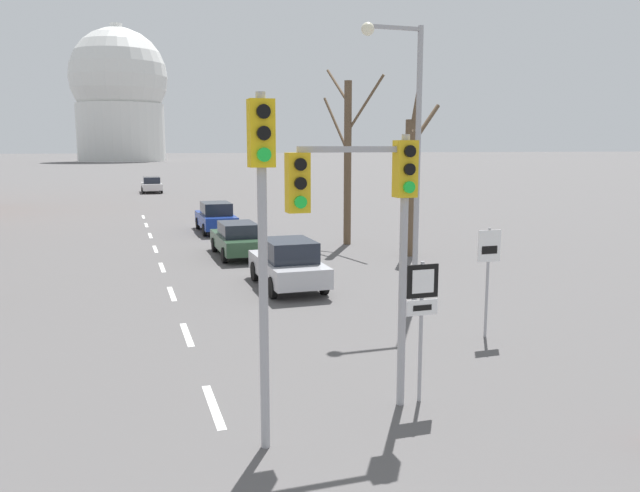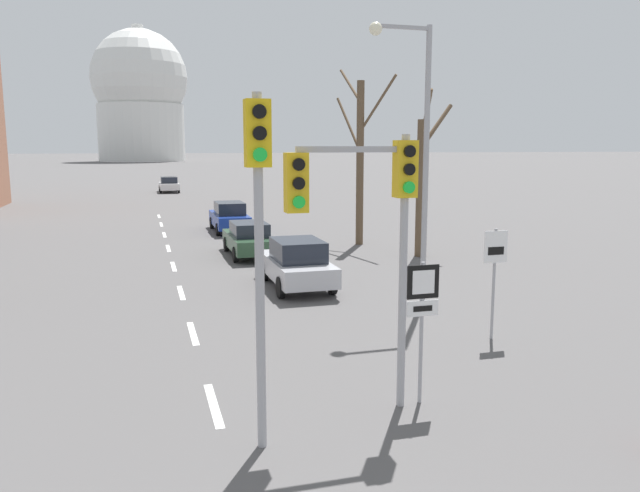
% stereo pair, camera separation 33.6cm
% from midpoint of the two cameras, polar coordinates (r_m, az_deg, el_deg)
% --- Properties ---
extents(lane_stripe_1, '(0.16, 2.00, 0.01)m').
position_cam_midpoint_polar(lane_stripe_1, '(11.67, -10.56, -14.20)').
color(lane_stripe_1, silver).
rests_on(lane_stripe_1, ground_plane).
extents(lane_stripe_2, '(0.16, 2.00, 0.01)m').
position_cam_midpoint_polar(lane_stripe_2, '(15.88, -12.68, -7.89)').
color(lane_stripe_2, silver).
rests_on(lane_stripe_2, ground_plane).
extents(lane_stripe_3, '(0.16, 2.00, 0.01)m').
position_cam_midpoint_polar(lane_stripe_3, '(20.22, -13.87, -4.25)').
color(lane_stripe_3, silver).
rests_on(lane_stripe_3, ground_plane).
extents(lane_stripe_4, '(0.16, 2.00, 0.01)m').
position_cam_midpoint_polar(lane_stripe_4, '(24.62, -14.62, -1.90)').
color(lane_stripe_4, silver).
rests_on(lane_stripe_4, ground_plane).
extents(lane_stripe_5, '(0.16, 2.00, 0.01)m').
position_cam_midpoint_polar(lane_stripe_5, '(29.04, -15.15, -0.27)').
color(lane_stripe_5, silver).
rests_on(lane_stripe_5, ground_plane).
extents(lane_stripe_6, '(0.16, 2.00, 0.01)m').
position_cam_midpoint_polar(lane_stripe_6, '(33.49, -15.54, 0.93)').
color(lane_stripe_6, silver).
rests_on(lane_stripe_6, ground_plane).
extents(lane_stripe_7, '(0.16, 2.00, 0.01)m').
position_cam_midpoint_polar(lane_stripe_7, '(37.95, -15.84, 1.85)').
color(lane_stripe_7, silver).
rests_on(lane_stripe_7, ground_plane).
extents(lane_stripe_8, '(0.16, 2.00, 0.01)m').
position_cam_midpoint_polar(lane_stripe_8, '(42.42, -16.07, 2.58)').
color(lane_stripe_8, silver).
rests_on(lane_stripe_8, ground_plane).
extents(traffic_signal_near_right, '(2.26, 0.34, 4.79)m').
position_cam_midpoint_polar(traffic_signal_near_right, '(10.47, 3.51, 3.85)').
color(traffic_signal_near_right, '#9E9EA3').
rests_on(traffic_signal_near_right, ground_plane).
extents(traffic_signal_centre_tall, '(0.36, 0.34, 5.35)m').
position_cam_midpoint_polar(traffic_signal_centre_tall, '(9.11, -6.36, 3.56)').
color(traffic_signal_centre_tall, '#9E9EA3').
rests_on(traffic_signal_centre_tall, ground_plane).
extents(route_sign_post, '(0.60, 0.08, 2.59)m').
position_cam_midpoint_polar(route_sign_post, '(11.24, 8.44, -5.54)').
color(route_sign_post, '#9E9EA3').
rests_on(route_sign_post, ground_plane).
extents(speed_limit_sign, '(0.60, 0.08, 2.68)m').
position_cam_midpoint_polar(speed_limit_sign, '(15.36, 14.53, -1.58)').
color(speed_limit_sign, '#9E9EA3').
rests_on(speed_limit_sign, ground_plane).
extents(street_lamp_right, '(1.85, 0.36, 7.89)m').
position_cam_midpoint_polar(street_lamp_right, '(18.06, 7.49, 9.84)').
color(street_lamp_right, '#9E9EA3').
rests_on(street_lamp_right, ground_plane).
extents(sedan_near_left, '(1.82, 4.22, 1.61)m').
position_cam_midpoint_polar(sedan_near_left, '(20.32, -3.42, -1.60)').
color(sedan_near_left, '#B7B7BC').
rests_on(sedan_near_left, ground_plane).
extents(sedan_near_right, '(1.77, 4.60, 1.62)m').
position_cam_midpoint_polar(sedan_near_right, '(33.98, -9.78, 2.63)').
color(sedan_near_right, navy).
rests_on(sedan_near_right, ground_plane).
extents(sedan_mid_centre, '(1.72, 4.43, 1.45)m').
position_cam_midpoint_polar(sedan_mid_centre, '(26.35, -7.93, 0.65)').
color(sedan_mid_centre, '#2D4C33').
rests_on(sedan_mid_centre, ground_plane).
extents(sedan_far_left, '(1.92, 4.44, 1.54)m').
position_cam_midpoint_polar(sedan_far_left, '(64.24, -15.29, 5.43)').
color(sedan_far_left, silver).
rests_on(sedan_far_left, ground_plane).
extents(bare_tree_right_near, '(1.63, 4.22, 8.32)m').
position_cam_midpoint_polar(bare_tree_right_near, '(29.21, 2.17, 8.24)').
color(bare_tree_right_near, brown).
rests_on(bare_tree_right_near, ground_plane).
extents(bare_tree_right_far, '(2.24, 2.09, 6.85)m').
position_cam_midpoint_polar(bare_tree_right_far, '(26.27, 7.97, 5.84)').
color(bare_tree_right_far, brown).
rests_on(bare_tree_right_far, ground_plane).
extents(capitol_dome, '(27.85, 27.85, 39.34)m').
position_cam_midpoint_polar(capitol_dome, '(196.39, -17.91, 12.98)').
color(capitol_dome, silver).
rests_on(capitol_dome, ground_plane).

